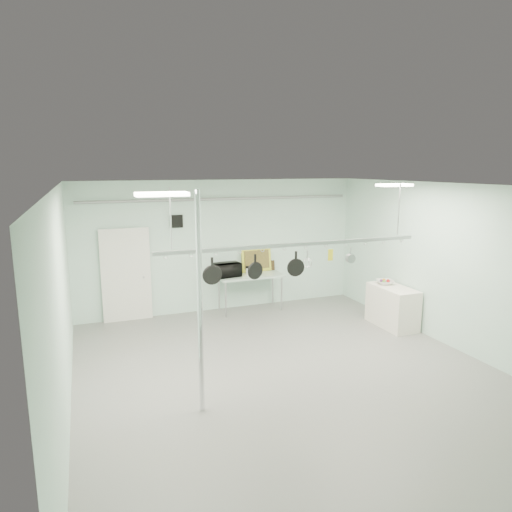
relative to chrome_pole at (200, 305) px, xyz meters
name	(u,v)px	position (x,y,z in m)	size (l,w,h in m)	color
floor	(290,375)	(1.70, 0.60, -1.60)	(8.00, 8.00, 0.00)	gray
ceiling	(293,187)	(1.70, 0.60, 1.59)	(7.00, 8.00, 0.02)	silver
back_wall	(222,246)	(1.70, 4.59, 0.00)	(7.00, 0.02, 3.20)	silver
right_wall	(457,268)	(5.19, 0.60, 0.00)	(0.02, 8.00, 3.20)	silver
door	(126,276)	(-0.60, 4.54, -0.55)	(1.10, 0.10, 2.20)	silver
wall_vent	(176,221)	(0.60, 4.57, 0.65)	(0.30, 0.04, 0.30)	black
conduit_pipe	(222,199)	(1.70, 4.50, 1.15)	(0.07, 0.07, 6.60)	gray
chrome_pole	(200,305)	(0.00, 0.00, 0.00)	(0.08, 0.08, 3.20)	silver
prep_table	(250,278)	(2.30, 4.20, -0.77)	(1.60, 0.70, 0.91)	#9EBAAA
side_cabinet	(392,307)	(4.85, 2.00, -1.15)	(0.60, 1.20, 0.90)	white
pot_rack	(295,243)	(1.90, 0.90, 0.63)	(4.80, 0.06, 1.00)	#B7B7BC
light_panel_left	(162,194)	(-0.50, -0.20, 1.56)	(0.65, 0.30, 0.05)	white
light_panel_right	(394,185)	(4.10, 1.20, 1.56)	(0.65, 0.30, 0.05)	white
microwave	(227,270)	(1.72, 4.23, -0.53)	(0.60, 0.41, 0.33)	black
coffee_canister	(248,272)	(2.24, 4.18, -0.60)	(0.13, 0.13, 0.18)	white
painting_large	(256,260)	(2.58, 4.50, -0.41)	(0.78, 0.05, 0.58)	gold
painting_small	(269,265)	(2.91, 4.50, -0.57)	(0.30, 0.04, 0.25)	#2F2210
fruit_bowl	(385,282)	(4.83, 2.27, -0.65)	(0.38, 0.38, 0.09)	silver
skillet_left	(212,270)	(0.43, 0.90, 0.27)	(0.32, 0.06, 0.42)	black
skillet_mid	(255,267)	(1.17, 0.90, 0.27)	(0.30, 0.06, 0.42)	black
skillet_right	(296,263)	(1.92, 0.90, 0.28)	(0.31, 0.06, 0.41)	black
whisk	(307,259)	(2.14, 0.90, 0.34)	(0.16, 0.16, 0.29)	#B4B4B9
grater	(330,255)	(2.59, 0.90, 0.37)	(0.09, 0.02, 0.22)	#C79117
saucepan	(350,255)	(3.00, 0.90, 0.34)	(0.17, 0.09, 0.29)	#BCBCC1
fruit_cluster	(385,280)	(4.83, 2.27, -0.61)	(0.24, 0.24, 0.09)	#9C0F0E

